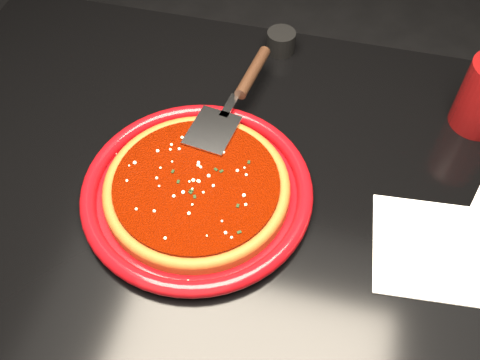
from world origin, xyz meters
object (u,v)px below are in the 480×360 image
Objects in this scene: table at (243,293)px; pizza_server at (235,98)px; plate at (197,190)px; ramekin at (281,42)px.

pizza_server is at bearing 108.96° from table.
table is 4.01× the size of pizza_server.
table is at bearing -63.08° from pizza_server.
plate is 1.19× the size of pizza_server.
pizza_server is at bearing -102.22° from ramekin.
table is 0.45m from pizza_server.
pizza_server reaches higher than plate.
ramekin is (-0.01, 0.34, 0.40)m from table.
table is at bearing 22.25° from plate.
pizza_server reaches higher than ramekin.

